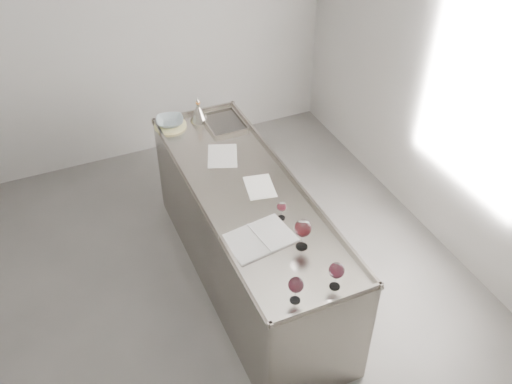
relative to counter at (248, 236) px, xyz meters
name	(u,v)px	position (x,y,z in m)	size (l,w,h in m)	color
room_shell	(191,179)	(-0.50, -0.30, 0.93)	(4.54, 5.04, 2.84)	#585653
counter	(248,236)	(0.00, 0.00, 0.00)	(0.77, 2.42, 0.97)	gray
wine_glass_left	(296,285)	(-0.15, -1.08, 0.60)	(0.09, 0.09, 0.18)	white
wine_glass_middle	(303,229)	(0.09, -0.69, 0.62)	(0.11, 0.11, 0.22)	white
wine_glass_right	(337,271)	(0.11, -1.08, 0.60)	(0.10, 0.10, 0.19)	white
wine_glass_small	(282,207)	(0.09, -0.38, 0.56)	(0.07, 0.07, 0.14)	white
notebook	(259,238)	(-0.13, -0.52, 0.47)	(0.48, 0.37, 0.02)	silver
loose_paper_top	(260,187)	(0.10, -0.01, 0.47)	(0.20, 0.29, 0.00)	white
loose_paper_under	(222,156)	(-0.01, 0.47, 0.47)	(0.23, 0.33, 0.00)	silver
trivet	(170,125)	(-0.26, 1.06, 0.48)	(0.28, 0.28, 0.02)	beige
ceramic_bowl	(170,122)	(-0.26, 1.06, 0.52)	(0.23, 0.23, 0.06)	#97A9B0
wine_funnel	(199,114)	(0.00, 1.05, 0.54)	(0.16, 0.16, 0.23)	gray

